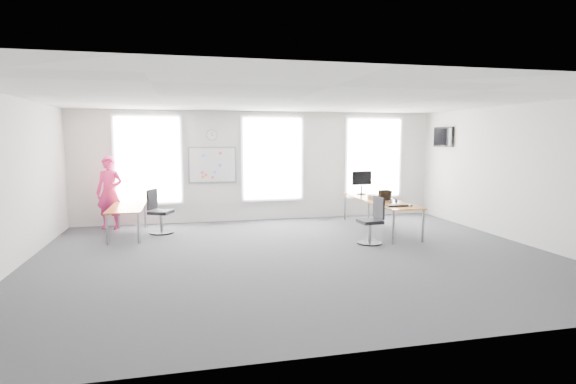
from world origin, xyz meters
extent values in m
plane|color=#26262A|center=(0.00, 0.00, 0.00)|extent=(10.00, 10.00, 0.00)
plane|color=white|center=(0.00, 0.00, 3.00)|extent=(10.00, 10.00, 0.00)
plane|color=silver|center=(0.00, 4.00, 1.50)|extent=(10.00, 0.00, 10.00)
plane|color=silver|center=(0.00, -4.00, 1.50)|extent=(10.00, 0.00, 10.00)
plane|color=silver|center=(-5.00, 0.00, 1.50)|extent=(0.00, 10.00, 10.00)
plane|color=silver|center=(5.00, 0.00, 1.50)|extent=(0.00, 10.00, 10.00)
cube|color=white|center=(-3.00, 3.97, 1.70)|extent=(1.60, 0.06, 2.20)
cube|color=white|center=(0.30, 3.97, 1.70)|extent=(1.60, 0.06, 2.20)
cube|color=white|center=(3.30, 3.97, 1.70)|extent=(1.60, 0.06, 2.20)
cube|color=#C26A22|center=(2.61, 1.95, 0.74)|extent=(0.82, 3.09, 0.03)
cylinder|color=gray|center=(2.26, 0.47, 0.36)|extent=(0.05, 0.05, 0.72)
cylinder|color=gray|center=(2.96, 0.47, 0.36)|extent=(0.05, 0.05, 0.72)
cylinder|color=gray|center=(2.26, 3.44, 0.36)|extent=(0.05, 0.05, 0.72)
cylinder|color=gray|center=(2.96, 3.44, 0.36)|extent=(0.05, 0.05, 0.72)
cube|color=#C26A22|center=(-3.41, 2.65, 0.68)|extent=(0.76, 1.89, 0.03)
cylinder|color=gray|center=(-3.73, 1.77, 0.33)|extent=(0.05, 0.05, 0.66)
cylinder|color=gray|center=(-3.09, 1.77, 0.33)|extent=(0.05, 0.05, 0.66)
cylinder|color=gray|center=(-3.73, 3.54, 0.33)|extent=(0.05, 0.05, 0.66)
cylinder|color=gray|center=(-3.09, 3.54, 0.33)|extent=(0.05, 0.05, 0.66)
cylinder|color=black|center=(1.77, 0.60, 0.02)|extent=(0.54, 0.54, 0.03)
cylinder|color=gray|center=(1.77, 0.60, 0.25)|extent=(0.06, 0.06, 0.43)
cube|color=black|center=(1.77, 0.60, 0.49)|extent=(0.49, 0.49, 0.07)
cube|color=black|center=(1.97, 0.62, 0.78)|extent=(0.08, 0.44, 0.47)
cylinder|color=black|center=(-2.66, 2.74, 0.02)|extent=(0.56, 0.56, 0.03)
cylinder|color=gray|center=(-2.66, 2.74, 0.26)|extent=(0.07, 0.07, 0.46)
cube|color=black|center=(-2.66, 2.74, 0.51)|extent=(0.63, 0.63, 0.08)
cube|color=black|center=(-2.86, 2.83, 0.81)|extent=(0.24, 0.44, 0.49)
imported|color=#C6215B|center=(-3.93, 3.59, 0.91)|extent=(0.76, 0.61, 1.82)
cube|color=silver|center=(-1.35, 3.97, 1.55)|extent=(1.20, 0.03, 0.90)
cylinder|color=gray|center=(-1.35, 3.97, 2.35)|extent=(0.30, 0.04, 0.30)
cube|color=black|center=(4.95, 3.00, 2.30)|extent=(0.06, 0.90, 0.55)
cube|color=black|center=(2.52, 0.85, 0.76)|extent=(0.50, 0.21, 0.02)
ellipsoid|color=black|center=(2.81, 0.75, 0.77)|extent=(0.09, 0.13, 0.04)
cylinder|color=black|center=(2.67, 1.12, 0.76)|extent=(0.07, 0.07, 0.01)
cylinder|color=black|center=(2.64, 1.38, 0.79)|extent=(0.04, 0.08, 0.08)
cylinder|color=black|center=(2.76, 1.38, 0.79)|extent=(0.04, 0.08, 0.08)
cylinder|color=gold|center=(2.64, 1.38, 0.79)|extent=(0.01, 0.09, 0.09)
cube|color=black|center=(2.70, 1.38, 0.84)|extent=(0.14, 0.02, 0.01)
cube|color=black|center=(2.65, 1.79, 0.89)|extent=(0.33, 0.12, 0.26)
cube|color=orange|center=(2.65, 1.71, 0.88)|extent=(0.31, 0.13, 0.24)
cube|color=black|center=(2.65, 1.70, 0.89)|extent=(0.33, 0.13, 0.25)
cube|color=beige|center=(2.50, 2.05, 0.81)|extent=(0.37, 0.31, 0.11)
cylinder|color=black|center=(2.58, 3.08, 0.76)|extent=(0.23, 0.23, 0.02)
cylinder|color=black|center=(2.58, 3.08, 0.88)|extent=(0.05, 0.05, 0.23)
cube|color=black|center=(2.58, 3.07, 1.20)|extent=(0.57, 0.09, 0.38)
cube|color=black|center=(2.58, 3.04, 1.20)|extent=(0.53, 0.05, 0.34)
camera|label=1|loc=(-2.09, -8.25, 2.26)|focal=28.00mm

